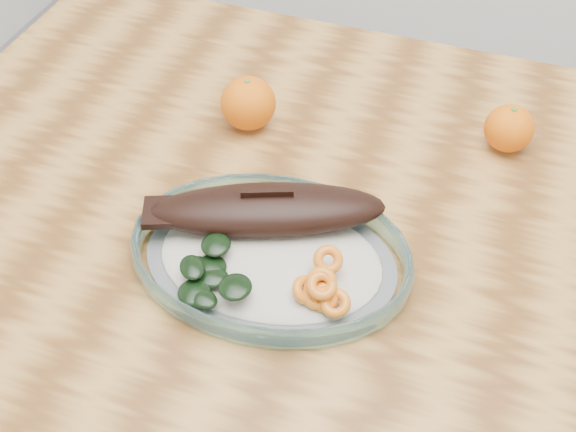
# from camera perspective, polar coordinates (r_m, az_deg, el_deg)

# --- Properties ---
(dining_table) EXTENTS (1.20, 0.80, 0.75)m
(dining_table) POSITION_cam_1_polar(r_m,az_deg,el_deg) (0.96, 4.15, -3.40)
(dining_table) COLOR brown
(dining_table) RESTS_ON ground
(plated_meal) EXTENTS (0.62, 0.62, 0.08)m
(plated_meal) POSITION_cam_1_polar(r_m,az_deg,el_deg) (0.82, -1.43, -2.75)
(plated_meal) COLOR white
(plated_meal) RESTS_ON dining_table
(orange_left) EXTENTS (0.08, 0.08, 0.08)m
(orange_left) POSITION_cam_1_polar(r_m,az_deg,el_deg) (0.99, -3.16, 8.88)
(orange_left) COLOR #DD6804
(orange_left) RESTS_ON dining_table
(orange_right) EXTENTS (0.06, 0.06, 0.06)m
(orange_right) POSITION_cam_1_polar(r_m,az_deg,el_deg) (0.99, 17.06, 6.63)
(orange_right) COLOR #DD6804
(orange_right) RESTS_ON dining_table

